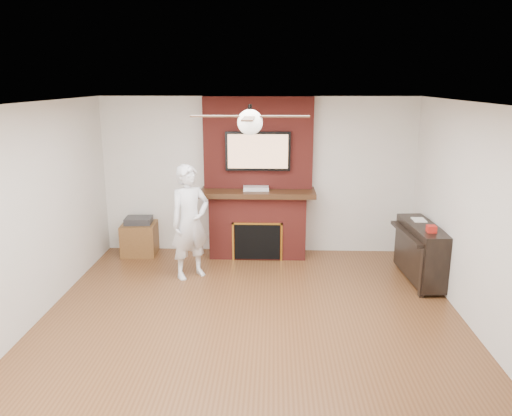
{
  "coord_description": "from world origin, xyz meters",
  "views": [
    {
      "loc": [
        0.25,
        -5.12,
        2.73
      ],
      "look_at": [
        0.03,
        0.9,
        1.19
      ],
      "focal_mm": 35.0,
      "sensor_mm": 36.0,
      "label": 1
    }
  ],
  "objects_px": {
    "person": "(190,222)",
    "piano": "(421,251)",
    "side_table": "(140,237)",
    "fireplace": "(258,194)"
  },
  "relations": [
    {
      "from": "person",
      "to": "piano",
      "type": "relative_size",
      "value": 1.28
    },
    {
      "from": "fireplace",
      "to": "person",
      "type": "relative_size",
      "value": 1.54
    },
    {
      "from": "person",
      "to": "side_table",
      "type": "height_order",
      "value": "person"
    },
    {
      "from": "fireplace",
      "to": "side_table",
      "type": "distance_m",
      "value": 2.04
    },
    {
      "from": "person",
      "to": "side_table",
      "type": "bearing_deg",
      "value": 99.05
    },
    {
      "from": "fireplace",
      "to": "piano",
      "type": "distance_m",
      "value": 2.58
    },
    {
      "from": "side_table",
      "to": "piano",
      "type": "bearing_deg",
      "value": -16.12
    },
    {
      "from": "fireplace",
      "to": "person",
      "type": "distance_m",
      "value": 1.37
    },
    {
      "from": "piano",
      "to": "person",
      "type": "bearing_deg",
      "value": 175.48
    },
    {
      "from": "fireplace",
      "to": "side_table",
      "type": "relative_size",
      "value": 4.07
    }
  ]
}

